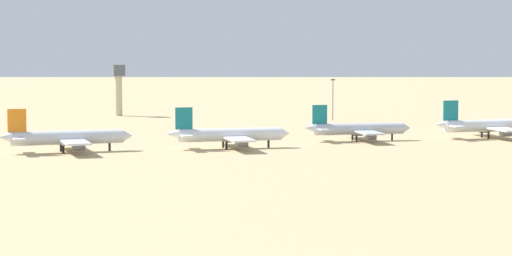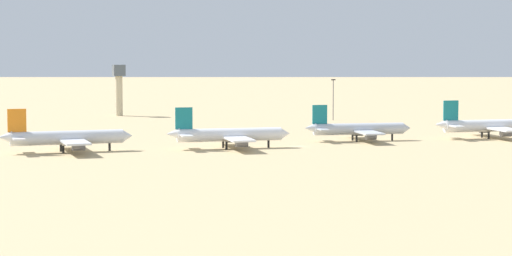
{
  "view_description": "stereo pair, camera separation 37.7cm",
  "coord_description": "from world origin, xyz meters",
  "px_view_note": "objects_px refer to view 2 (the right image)",
  "views": [
    {
      "loc": [
        -116.09,
        -306.27,
        32.29
      ],
      "look_at": [
        -13.46,
        1.73,
        6.0
      ],
      "focal_mm": 73.68,
      "sensor_mm": 36.0,
      "label": 1
    },
    {
      "loc": [
        -115.73,
        -306.39,
        32.29
      ],
      "look_at": [
        -13.46,
        1.73,
        6.0
      ],
      "focal_mm": 73.68,
      "sensor_mm": 36.0,
      "label": 2
    }
  ],
  "objects_px": {
    "parked_jet_teal_4": "(489,126)",
    "light_pole_west": "(333,97)",
    "control_tower": "(119,85)",
    "parked_jet_teal_2": "(228,135)",
    "parked_jet_teal_3": "(358,129)",
    "parked_jet_orange_1": "(66,138)"
  },
  "relations": [
    {
      "from": "parked_jet_teal_4",
      "to": "light_pole_west",
      "type": "distance_m",
      "value": 96.08
    },
    {
      "from": "parked_jet_teal_4",
      "to": "control_tower",
      "type": "height_order",
      "value": "control_tower"
    },
    {
      "from": "parked_jet_orange_1",
      "to": "parked_jet_teal_2",
      "type": "relative_size",
      "value": 1.02
    },
    {
      "from": "parked_jet_teal_3",
      "to": "control_tower",
      "type": "xyz_separation_m",
      "value": [
        -51.67,
        144.89,
        9.76
      ]
    },
    {
      "from": "parked_jet_teal_4",
      "to": "light_pole_west",
      "type": "relative_size",
      "value": 2.29
    },
    {
      "from": "control_tower",
      "to": "light_pole_west",
      "type": "distance_m",
      "value": 97.45
    },
    {
      "from": "control_tower",
      "to": "light_pole_west",
      "type": "relative_size",
      "value": 1.32
    },
    {
      "from": "parked_jet_teal_3",
      "to": "light_pole_west",
      "type": "xyz_separation_m",
      "value": [
        28.41,
        89.51,
        5.89
      ]
    },
    {
      "from": "parked_jet_orange_1",
      "to": "parked_jet_teal_2",
      "type": "height_order",
      "value": "parked_jet_orange_1"
    },
    {
      "from": "parked_jet_teal_2",
      "to": "parked_jet_teal_3",
      "type": "bearing_deg",
      "value": 16.89
    },
    {
      "from": "parked_jet_teal_3",
      "to": "parked_jet_teal_4",
      "type": "xyz_separation_m",
      "value": [
        46.38,
        -4.72,
        0.31
      ]
    },
    {
      "from": "parked_jet_orange_1",
      "to": "parked_jet_teal_4",
      "type": "relative_size",
      "value": 1.01
    },
    {
      "from": "parked_jet_teal_2",
      "to": "control_tower",
      "type": "bearing_deg",
      "value": 95.98
    },
    {
      "from": "light_pole_west",
      "to": "parked_jet_teal_3",
      "type": "bearing_deg",
      "value": -107.61
    },
    {
      "from": "control_tower",
      "to": "light_pole_west",
      "type": "xyz_separation_m",
      "value": [
        80.08,
        -55.39,
        -3.87
      ]
    },
    {
      "from": "parked_jet_teal_3",
      "to": "light_pole_west",
      "type": "bearing_deg",
      "value": 79.3
    },
    {
      "from": "parked_jet_orange_1",
      "to": "control_tower",
      "type": "xyz_separation_m",
      "value": [
        45.08,
        150.63,
        9.41
      ]
    },
    {
      "from": "parked_jet_teal_3",
      "to": "control_tower",
      "type": "relative_size",
      "value": 1.61
    },
    {
      "from": "parked_jet_teal_2",
      "to": "parked_jet_teal_4",
      "type": "height_order",
      "value": "parked_jet_teal_4"
    },
    {
      "from": "parked_jet_teal_4",
      "to": "control_tower",
      "type": "xyz_separation_m",
      "value": [
        -98.05,
        149.61,
        9.45
      ]
    },
    {
      "from": "control_tower",
      "to": "parked_jet_teal_4",
      "type": "bearing_deg",
      "value": -56.76
    },
    {
      "from": "parked_jet_teal_2",
      "to": "parked_jet_orange_1",
      "type": "bearing_deg",
      "value": 179.06
    }
  ]
}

